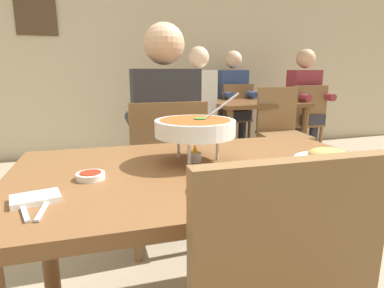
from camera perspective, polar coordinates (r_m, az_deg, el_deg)
cafe_rear_partition at (r=4.30m, az=-11.94°, el=18.53°), size 10.00×0.10×3.00m
picture_frame_hung at (r=4.30m, az=-26.19°, el=20.73°), size 0.44×0.03×0.56m
dining_table_main at (r=1.19m, az=2.01°, el=-8.81°), size 1.33×0.82×0.72m
chair_diner_main at (r=1.87m, az=-4.66°, el=-4.23°), size 0.44×0.44×0.90m
diner_main at (r=1.84m, az=-5.00°, el=3.09°), size 0.40×0.45×1.31m
curry_bowl at (r=1.19m, az=0.56°, el=2.85°), size 0.33×0.30×0.26m
rice_plate at (r=0.93m, az=6.79°, el=-7.17°), size 0.24×0.24×0.06m
appetizer_plate at (r=1.30m, az=23.04°, el=-2.18°), size 0.24×0.24×0.06m
sauce_dish at (r=1.07m, az=-17.65°, el=-5.40°), size 0.09×0.09×0.02m
napkin_folded at (r=0.95m, az=-26.16°, el=-8.73°), size 0.14×0.11×0.02m
fork_utensil at (r=0.91m, az=-27.92°, el=-10.13°), size 0.06×0.17×0.01m
spoon_utensil at (r=0.90m, az=-24.76°, el=-10.04°), size 0.02×0.17×0.01m
dining_table_far at (r=3.74m, az=11.03°, el=5.55°), size 1.00×0.80×0.72m
chair_bg_left at (r=3.62m, az=1.40°, el=4.19°), size 0.50×0.50×0.90m
chair_bg_middle at (r=4.19m, az=7.39°, el=5.27°), size 0.48×0.48×0.90m
chair_bg_right at (r=4.01m, az=19.26°, el=4.32°), size 0.46×0.46×0.90m
chair_bg_corner at (r=4.03m, az=0.76°, el=5.08°), size 0.49×0.49×0.90m
chair_bg_window at (r=3.36m, az=15.47°, el=3.03°), size 0.49×0.49×0.90m
patron_bg_left at (r=3.50m, az=0.96°, el=7.77°), size 0.40×0.45×1.31m
patron_bg_middle at (r=4.19m, az=7.43°, el=8.51°), size 0.40×0.45×1.31m
patron_bg_right at (r=4.05m, az=19.49°, el=7.74°), size 0.40×0.45×1.31m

